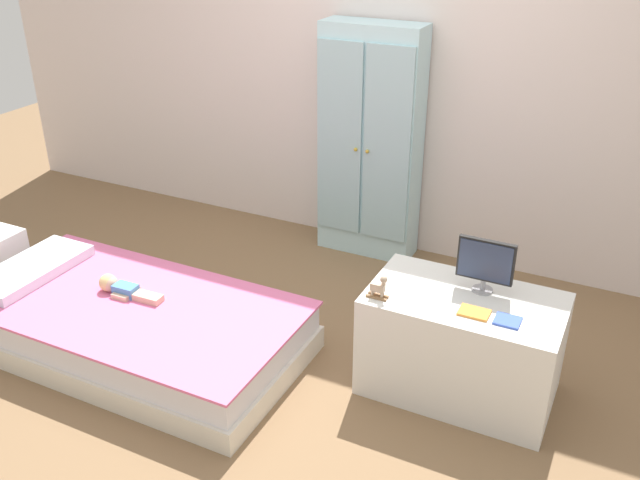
% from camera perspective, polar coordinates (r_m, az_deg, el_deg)
% --- Properties ---
extents(ground_plane, '(10.00, 10.00, 0.02)m').
position_cam_1_polar(ground_plane, '(3.78, -3.77, -9.86)').
color(ground_plane, brown).
extents(back_wall, '(6.40, 0.05, 2.70)m').
position_cam_1_polar(back_wall, '(4.55, 5.93, 15.34)').
color(back_wall, silver).
rests_on(back_wall, ground_plane).
extents(bed, '(1.83, 0.94, 0.29)m').
position_cam_1_polar(bed, '(3.90, -15.05, -6.83)').
color(bed, silver).
rests_on(bed, ground_plane).
extents(pillow, '(0.32, 0.68, 0.06)m').
position_cam_1_polar(pillow, '(4.28, -22.66, -2.19)').
color(pillow, silver).
rests_on(pillow, bed).
extents(doll, '(0.39, 0.14, 0.10)m').
position_cam_1_polar(doll, '(3.91, -16.20, -3.74)').
color(doll, '#4C84C6').
rests_on(doll, bed).
extents(wardrobe, '(0.65, 0.28, 1.54)m').
position_cam_1_polar(wardrobe, '(4.57, 4.13, 7.92)').
color(wardrobe, silver).
rests_on(wardrobe, ground_plane).
extents(tv_stand, '(0.91, 0.53, 0.54)m').
position_cam_1_polar(tv_stand, '(3.48, 11.54, -8.43)').
color(tv_stand, silver).
rests_on(tv_stand, ground_plane).
extents(tv_monitor, '(0.27, 0.10, 0.27)m').
position_cam_1_polar(tv_monitor, '(3.33, 13.45, -1.83)').
color(tv_monitor, '#99999E').
rests_on(tv_monitor, tv_stand).
extents(rocking_horse_toy, '(0.10, 0.04, 0.12)m').
position_cam_1_polar(rocking_horse_toy, '(3.24, 4.91, -3.89)').
color(rocking_horse_toy, '#8E6642').
rests_on(rocking_horse_toy, tv_stand).
extents(book_orange, '(0.14, 0.10, 0.01)m').
position_cam_1_polar(book_orange, '(3.22, 12.57, -5.83)').
color(book_orange, orange).
rests_on(book_orange, tv_stand).
extents(book_blue, '(0.11, 0.10, 0.01)m').
position_cam_1_polar(book_blue, '(3.20, 15.17, -6.42)').
color(book_blue, blue).
rests_on(book_blue, tv_stand).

